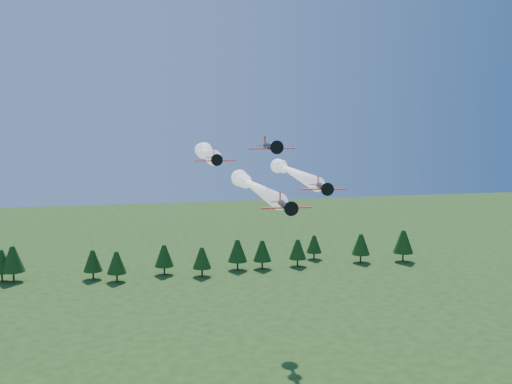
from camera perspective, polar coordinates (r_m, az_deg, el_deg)
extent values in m
cylinder|color=black|center=(82.46, 2.93, -1.31)|extent=(1.35, 5.41, 0.99)
cone|color=black|center=(79.45, 3.43, -1.61)|extent=(1.05, 0.96, 0.99)
cone|color=black|center=(78.88, 3.53, -1.67)|extent=(0.47, 0.47, 0.44)
cylinder|color=black|center=(78.72, 3.56, -1.68)|extent=(2.08, 0.18, 2.08)
cube|color=red|center=(82.13, 2.99, -1.56)|extent=(7.41, 1.83, 0.12)
cube|color=red|center=(85.86, 2.41, -0.96)|extent=(2.93, 1.03, 0.07)
cube|color=red|center=(85.86, 2.40, -0.43)|extent=(0.15, 0.95, 1.44)
ellipsoid|color=#8FBDDE|center=(81.55, 3.07, -1.12)|extent=(0.79, 1.24, 0.62)
sphere|color=white|center=(116.78, -0.88, 0.99)|extent=(2.30, 2.30, 2.30)
sphere|color=white|center=(121.13, -1.21, 1.19)|extent=(3.00, 3.00, 3.00)
sphere|color=white|center=(125.47, -1.51, 1.37)|extent=(3.70, 3.70, 3.70)
cylinder|color=black|center=(89.67, -4.11, 3.34)|extent=(1.31, 4.78, 0.87)
cone|color=black|center=(86.93, -3.97, 3.24)|extent=(0.94, 0.86, 0.87)
cone|color=black|center=(86.41, -3.94, 3.22)|extent=(0.42, 0.43, 0.38)
cylinder|color=black|center=(86.26, -3.93, 3.21)|extent=(1.83, 0.20, 1.84)
cube|color=red|center=(89.34, -4.09, 3.14)|extent=(6.55, 1.77, 0.10)
cube|color=red|center=(92.76, -4.25, 3.47)|extent=(2.59, 0.97, 0.06)
cube|color=red|center=(92.81, -4.26, 3.90)|extent=(0.16, 0.83, 1.27)
ellipsoid|color=#8FBDDE|center=(88.87, -4.07, 3.53)|extent=(0.72, 1.10, 0.55)
sphere|color=white|center=(119.49, -5.19, 4.10)|extent=(2.30, 2.30, 2.30)
sphere|color=white|center=(123.22, -5.28, 4.17)|extent=(3.00, 3.00, 3.00)
sphere|color=white|center=(126.95, -5.38, 4.24)|extent=(3.70, 3.70, 3.70)
cylinder|color=black|center=(93.30, 6.65, 0.52)|extent=(1.77, 5.46, 1.00)
cone|color=black|center=(90.25, 7.06, 0.31)|extent=(1.12, 1.03, 1.00)
cone|color=black|center=(89.67, 7.14, 0.27)|extent=(0.50, 0.51, 0.44)
cylinder|color=black|center=(89.50, 7.16, 0.26)|extent=(2.07, 0.35, 2.09)
cube|color=red|center=(92.94, 6.70, 0.30)|extent=(7.48, 2.41, 0.12)
cube|color=red|center=(96.73, 6.22, 0.77)|extent=(2.98, 1.26, 0.07)
cube|color=red|center=(96.75, 6.21, 1.24)|extent=(0.23, 0.95, 1.44)
ellipsoid|color=#8FBDDE|center=(92.38, 6.77, 0.71)|extent=(0.88, 1.29, 0.62)
sphere|color=white|center=(135.87, 2.88, 2.41)|extent=(2.30, 2.30, 2.30)
sphere|color=white|center=(141.37, 2.56, 2.57)|extent=(3.00, 3.00, 3.00)
sphere|color=white|center=(146.87, 2.27, 2.72)|extent=(3.70, 3.70, 3.70)
cylinder|color=black|center=(97.15, 1.45, 4.57)|extent=(1.16, 5.90, 1.09)
cone|color=black|center=(93.83, 1.98, 4.50)|extent=(1.10, 0.99, 1.09)
cone|color=black|center=(93.20, 2.08, 4.49)|extent=(0.49, 0.50, 0.48)
cylinder|color=black|center=(93.02, 2.11, 4.48)|extent=(2.29, 0.07, 2.29)
cube|color=red|center=(96.74, 1.51, 4.35)|extent=(8.08, 1.57, 0.13)
cube|color=red|center=(100.90, 0.90, 4.67)|extent=(3.17, 0.97, 0.08)
cube|color=red|center=(100.98, 0.89, 5.17)|extent=(0.11, 1.04, 1.58)
ellipsoid|color=#8FBDDE|center=(96.19, 1.60, 4.81)|extent=(0.80, 1.32, 0.68)
cylinder|color=#382314|center=(196.89, -13.73, -8.29)|extent=(0.60, 0.60, 2.82)
cone|color=#143A11|center=(195.68, -13.77, -6.87)|extent=(6.45, 6.45, 7.25)
cylinder|color=#382314|center=(209.42, -24.05, -7.76)|extent=(0.60, 0.60, 3.00)
cone|color=#143A11|center=(208.22, -24.12, -6.33)|extent=(6.85, 6.85, 7.71)
cylinder|color=#382314|center=(226.26, 14.47, -6.32)|extent=(0.60, 0.60, 3.36)
cone|color=#143A11|center=(225.03, 14.52, -4.83)|extent=(7.68, 7.68, 8.64)
cylinder|color=#382314|center=(221.42, 10.41, -6.54)|extent=(0.60, 0.60, 3.04)
cone|color=#143A11|center=(220.28, 10.44, -5.16)|extent=(6.94, 6.94, 7.81)
cylinder|color=#382314|center=(207.61, -23.07, -7.79)|extent=(0.60, 0.60, 3.33)
cone|color=#143A11|center=(206.28, -23.14, -6.18)|extent=(7.62, 7.62, 8.57)
cylinder|color=#382314|center=(212.32, 4.17, -7.04)|extent=(0.60, 0.60, 2.80)
cone|color=#143A11|center=(211.20, 4.18, -5.73)|extent=(6.40, 6.40, 7.20)
cylinder|color=#382314|center=(202.76, -9.14, -7.74)|extent=(0.60, 0.60, 2.91)
cone|color=#143A11|center=(201.55, -9.17, -6.31)|extent=(6.66, 6.66, 7.49)
cylinder|color=#382314|center=(206.77, -1.86, -7.36)|extent=(0.60, 0.60, 3.06)
cone|color=#143A11|center=(205.53, -1.86, -5.88)|extent=(7.00, 7.00, 7.87)
cylinder|color=#382314|center=(224.10, 5.81, -6.36)|extent=(0.60, 0.60, 2.62)
cone|color=#143A11|center=(223.12, 5.83, -5.19)|extent=(5.98, 5.98, 6.73)
cylinder|color=#382314|center=(201.83, -15.96, -8.00)|extent=(0.60, 0.60, 2.78)
cone|color=#143A11|center=(200.66, -16.01, -6.62)|extent=(6.36, 6.36, 7.16)
cylinder|color=#382314|center=(198.94, -5.41, -7.98)|extent=(0.60, 0.60, 2.81)
cone|color=#143A11|center=(197.75, -5.43, -6.57)|extent=(6.42, 6.42, 7.22)
cylinder|color=#382314|center=(208.23, 0.63, -7.28)|extent=(0.60, 0.60, 2.89)
cone|color=#143A11|center=(207.06, 0.63, -5.90)|extent=(6.61, 6.61, 7.44)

